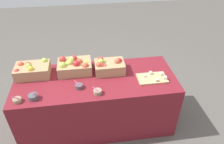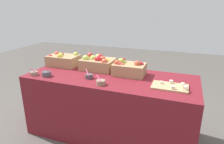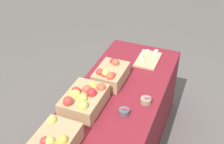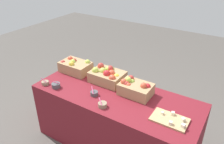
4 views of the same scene
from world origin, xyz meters
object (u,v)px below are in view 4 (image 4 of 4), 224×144
(sample_bowl_mid, at_px, (102,105))
(sample_bowl_far, at_px, (45,83))
(apple_crate_middle, at_px, (107,75))
(apple_crate_left, at_px, (75,66))
(sample_bowl_near, at_px, (94,93))
(cutting_board_front, at_px, (170,120))
(sample_bowl_extra, at_px, (56,85))
(apple_crate_right, at_px, (135,88))

(sample_bowl_mid, relative_size, sample_bowl_far, 0.99)
(apple_crate_middle, bearing_deg, apple_crate_left, -178.72)
(sample_bowl_far, bearing_deg, sample_bowl_mid, 0.54)
(sample_bowl_near, bearing_deg, cutting_board_front, 2.82)
(sample_bowl_mid, relative_size, sample_bowl_extra, 0.94)
(sample_bowl_far, relative_size, sample_bowl_extra, 0.96)
(apple_crate_right, height_order, sample_bowl_near, apple_crate_right)
(apple_crate_middle, xyz_separation_m, sample_bowl_near, (0.04, -0.33, -0.06))
(apple_crate_middle, xyz_separation_m, apple_crate_right, (0.41, -0.07, -0.00))
(sample_bowl_mid, height_order, sample_bowl_far, sample_bowl_far)
(apple_crate_left, distance_m, sample_bowl_mid, 0.86)
(apple_crate_right, height_order, sample_bowl_extra, apple_crate_right)
(cutting_board_front, xyz_separation_m, sample_bowl_extra, (-1.33, -0.15, 0.02))
(apple_crate_middle, bearing_deg, sample_bowl_mid, -62.80)
(apple_crate_left, bearing_deg, cutting_board_front, -11.13)
(apple_crate_right, relative_size, sample_bowl_far, 3.63)
(cutting_board_front, height_order, sample_bowl_near, sample_bowl_near)
(apple_crate_right, xyz_separation_m, sample_bowl_far, (-1.00, -0.39, -0.06))
(apple_crate_left, height_order, sample_bowl_far, apple_crate_left)
(apple_crate_middle, distance_m, apple_crate_right, 0.41)
(cutting_board_front, xyz_separation_m, sample_bowl_mid, (-0.67, -0.17, 0.01))
(apple_crate_middle, bearing_deg, cutting_board_front, -17.68)
(apple_crate_middle, distance_m, sample_bowl_near, 0.34)
(apple_crate_middle, xyz_separation_m, cutting_board_front, (0.90, -0.29, -0.07))
(sample_bowl_mid, xyz_separation_m, sample_bowl_extra, (-0.67, 0.01, 0.00))
(apple_crate_middle, bearing_deg, sample_bowl_near, -83.07)
(sample_bowl_mid, bearing_deg, sample_bowl_near, 147.40)
(sample_bowl_near, bearing_deg, sample_bowl_mid, -32.60)
(apple_crate_left, distance_m, sample_bowl_far, 0.46)
(cutting_board_front, bearing_deg, apple_crate_left, 168.87)
(sample_bowl_near, xyz_separation_m, sample_bowl_extra, (-0.47, -0.11, 0.00))
(apple_crate_middle, height_order, sample_bowl_extra, apple_crate_middle)
(cutting_board_front, distance_m, sample_bowl_near, 0.86)
(apple_crate_middle, xyz_separation_m, sample_bowl_far, (-0.59, -0.46, -0.06))
(apple_crate_right, bearing_deg, cutting_board_front, -24.03)
(sample_bowl_far, bearing_deg, apple_crate_left, 78.61)
(cutting_board_front, xyz_separation_m, sample_bowl_near, (-0.86, -0.04, 0.01))
(apple_crate_middle, bearing_deg, sample_bowl_extra, -134.59)
(cutting_board_front, bearing_deg, sample_bowl_extra, -173.47)
(apple_crate_middle, height_order, apple_crate_right, apple_crate_middle)
(cutting_board_front, relative_size, sample_bowl_mid, 3.56)
(sample_bowl_near, height_order, sample_bowl_far, sample_bowl_near)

